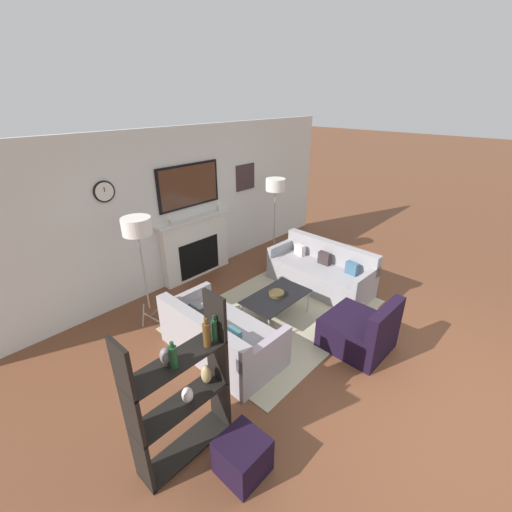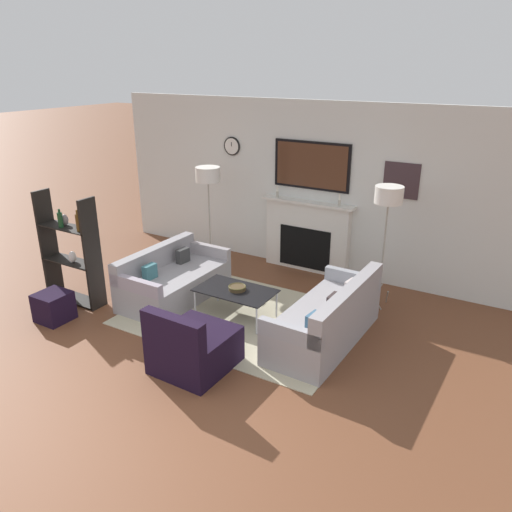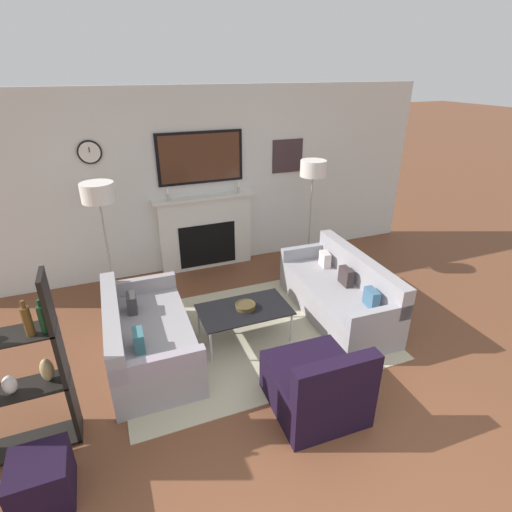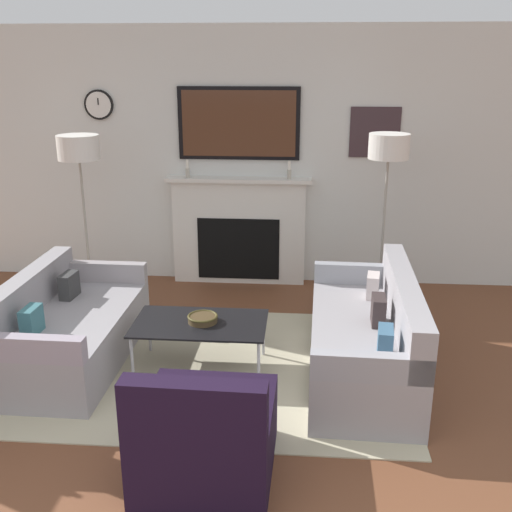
{
  "view_description": "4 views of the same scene",
  "coord_description": "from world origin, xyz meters",
  "px_view_note": "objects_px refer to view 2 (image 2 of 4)",
  "views": [
    {
      "loc": [
        -3.54,
        -0.28,
        3.15
      ],
      "look_at": [
        0.05,
        3.01,
        0.85
      ],
      "focal_mm": 24.0,
      "sensor_mm": 36.0,
      "label": 1
    },
    {
      "loc": [
        3.18,
        -2.56,
        3.21
      ],
      "look_at": [
        0.09,
        2.68,
        0.85
      ],
      "focal_mm": 35.0,
      "sensor_mm": 36.0,
      "label": 2
    },
    {
      "loc": [
        -1.38,
        -1.18,
        2.91
      ],
      "look_at": [
        0.23,
        2.92,
        0.82
      ],
      "focal_mm": 28.0,
      "sensor_mm": 36.0,
      "label": 3
    },
    {
      "loc": [
        0.68,
        -1.75,
        2.36
      ],
      "look_at": [
        0.29,
        3.1,
        0.75
      ],
      "focal_mm": 42.0,
      "sensor_mm": 36.0,
      "label": 4
    }
  ],
  "objects_px": {
    "couch_right": "(327,320)",
    "armchair": "(193,348)",
    "floor_lamp_left": "(208,176)",
    "shelf_unit": "(71,251)",
    "coffee_table": "(236,292)",
    "floor_lamp_right": "(389,197)",
    "couch_left": "(173,281)",
    "decorative_bowl": "(237,288)",
    "ottoman": "(54,307)"
  },
  "relations": [
    {
      "from": "coffee_table",
      "to": "couch_right",
      "type": "bearing_deg",
      "value": 1.65
    },
    {
      "from": "couch_left",
      "to": "couch_right",
      "type": "distance_m",
      "value": 2.41
    },
    {
      "from": "armchair",
      "to": "floor_lamp_left",
      "type": "xyz_separation_m",
      "value": [
        -1.6,
        2.6,
        1.27
      ]
    },
    {
      "from": "couch_left",
      "to": "coffee_table",
      "type": "relative_size",
      "value": 1.59
    },
    {
      "from": "couch_right",
      "to": "ottoman",
      "type": "relative_size",
      "value": 4.57
    },
    {
      "from": "couch_left",
      "to": "armchair",
      "type": "relative_size",
      "value": 1.94
    },
    {
      "from": "coffee_table",
      "to": "shelf_unit",
      "type": "relative_size",
      "value": 0.66
    },
    {
      "from": "armchair",
      "to": "shelf_unit",
      "type": "relative_size",
      "value": 0.54
    },
    {
      "from": "couch_left",
      "to": "floor_lamp_left",
      "type": "xyz_separation_m",
      "value": [
        -0.25,
        1.3,
        1.27
      ]
    },
    {
      "from": "floor_lamp_left",
      "to": "floor_lamp_right",
      "type": "distance_m",
      "value": 2.91
    },
    {
      "from": "couch_left",
      "to": "floor_lamp_left",
      "type": "distance_m",
      "value": 1.83
    },
    {
      "from": "armchair",
      "to": "ottoman",
      "type": "xyz_separation_m",
      "value": [
        -2.28,
        -0.03,
        -0.07
      ]
    },
    {
      "from": "armchair",
      "to": "shelf_unit",
      "type": "bearing_deg",
      "value": 168.19
    },
    {
      "from": "floor_lamp_left",
      "to": "shelf_unit",
      "type": "height_order",
      "value": "floor_lamp_left"
    },
    {
      "from": "armchair",
      "to": "floor_lamp_right",
      "type": "distance_m",
      "value": 3.18
    },
    {
      "from": "armchair",
      "to": "shelf_unit",
      "type": "distance_m",
      "value": 2.58
    },
    {
      "from": "couch_left",
      "to": "floor_lamp_left",
      "type": "bearing_deg",
      "value": 100.91
    },
    {
      "from": "armchair",
      "to": "decorative_bowl",
      "type": "distance_m",
      "value": 1.3
    },
    {
      "from": "couch_left",
      "to": "armchair",
      "type": "height_order",
      "value": "armchair"
    },
    {
      "from": "floor_lamp_left",
      "to": "floor_lamp_right",
      "type": "xyz_separation_m",
      "value": [
        2.9,
        0.0,
        0.04
      ]
    },
    {
      "from": "floor_lamp_left",
      "to": "ottoman",
      "type": "height_order",
      "value": "floor_lamp_left"
    },
    {
      "from": "armchair",
      "to": "coffee_table",
      "type": "bearing_deg",
      "value": 101.01
    },
    {
      "from": "couch_left",
      "to": "decorative_bowl",
      "type": "relative_size",
      "value": 6.91
    },
    {
      "from": "coffee_table",
      "to": "floor_lamp_left",
      "type": "distance_m",
      "value": 2.23
    },
    {
      "from": "couch_left",
      "to": "couch_right",
      "type": "height_order",
      "value": "couch_right"
    },
    {
      "from": "decorative_bowl",
      "to": "shelf_unit",
      "type": "bearing_deg",
      "value": -161.51
    },
    {
      "from": "couch_left",
      "to": "floor_lamp_right",
      "type": "relative_size",
      "value": 0.95
    },
    {
      "from": "armchair",
      "to": "coffee_table",
      "type": "xyz_separation_m",
      "value": [
        -0.25,
        1.26,
        0.11
      ]
    },
    {
      "from": "decorative_bowl",
      "to": "floor_lamp_right",
      "type": "relative_size",
      "value": 0.14
    },
    {
      "from": "floor_lamp_left",
      "to": "shelf_unit",
      "type": "bearing_deg",
      "value": -112.82
    },
    {
      "from": "ottoman",
      "to": "floor_lamp_left",
      "type": "bearing_deg",
      "value": 75.47
    },
    {
      "from": "couch_right",
      "to": "armchair",
      "type": "bearing_deg",
      "value": -129.15
    },
    {
      "from": "coffee_table",
      "to": "decorative_bowl",
      "type": "relative_size",
      "value": 4.36
    },
    {
      "from": "armchair",
      "to": "couch_left",
      "type": "bearing_deg",
      "value": 136.16
    },
    {
      "from": "floor_lamp_right",
      "to": "shelf_unit",
      "type": "distance_m",
      "value": 4.39
    },
    {
      "from": "floor_lamp_right",
      "to": "couch_left",
      "type": "bearing_deg",
      "value": -153.99
    },
    {
      "from": "couch_left",
      "to": "couch_right",
      "type": "xyz_separation_m",
      "value": [
        2.41,
        -0.0,
        0.02
      ]
    },
    {
      "from": "couch_left",
      "to": "ottoman",
      "type": "bearing_deg",
      "value": -124.95
    },
    {
      "from": "shelf_unit",
      "to": "ottoman",
      "type": "xyz_separation_m",
      "value": [
        0.19,
        -0.55,
        -0.58
      ]
    },
    {
      "from": "couch_right",
      "to": "armchair",
      "type": "xyz_separation_m",
      "value": [
        -1.06,
        -1.3,
        -0.02
      ]
    },
    {
      "from": "couch_left",
      "to": "ottoman",
      "type": "relative_size",
      "value": 4.05
    },
    {
      "from": "coffee_table",
      "to": "armchair",
      "type": "bearing_deg",
      "value": -78.99
    },
    {
      "from": "floor_lamp_left",
      "to": "floor_lamp_right",
      "type": "relative_size",
      "value": 0.98
    },
    {
      "from": "couch_left",
      "to": "shelf_unit",
      "type": "bearing_deg",
      "value": -145.16
    },
    {
      "from": "couch_left",
      "to": "armchair",
      "type": "xyz_separation_m",
      "value": [
        1.35,
        -1.3,
        -0.0
      ]
    },
    {
      "from": "coffee_table",
      "to": "ottoman",
      "type": "distance_m",
      "value": 2.42
    },
    {
      "from": "coffee_table",
      "to": "floor_lamp_left",
      "type": "bearing_deg",
      "value": 135.49
    },
    {
      "from": "coffee_table",
      "to": "floor_lamp_right",
      "type": "xyz_separation_m",
      "value": [
        1.55,
        1.34,
        1.19
      ]
    },
    {
      "from": "couch_right",
      "to": "shelf_unit",
      "type": "xyz_separation_m",
      "value": [
        -3.53,
        -0.78,
        0.48
      ]
    },
    {
      "from": "couch_left",
      "to": "floor_lamp_right",
      "type": "bearing_deg",
      "value": 26.01
    }
  ]
}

